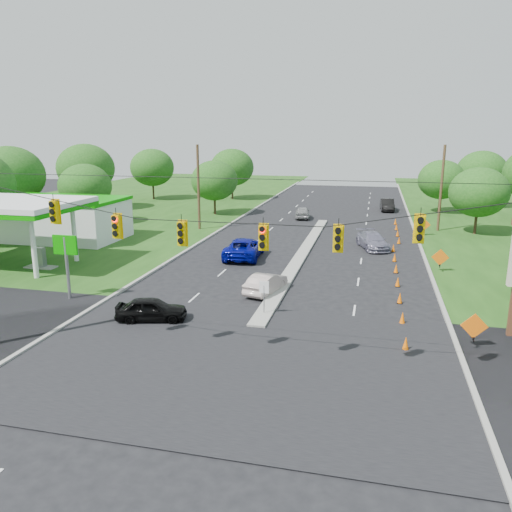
% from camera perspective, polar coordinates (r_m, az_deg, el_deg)
% --- Properties ---
extents(ground, '(160.00, 160.00, 0.00)m').
position_cam_1_polar(ground, '(23.40, -2.35, -11.87)').
color(ground, black).
rests_on(ground, ground).
extents(cross_street, '(160.00, 14.00, 0.02)m').
position_cam_1_polar(cross_street, '(23.40, -2.35, -11.87)').
color(cross_street, black).
rests_on(cross_street, ground).
extents(curb_left, '(0.25, 110.00, 0.16)m').
position_cam_1_polar(curb_left, '(53.68, -4.05, 2.94)').
color(curb_left, gray).
rests_on(curb_left, ground).
extents(curb_right, '(0.25, 110.00, 0.16)m').
position_cam_1_polar(curb_right, '(51.45, 17.96, 1.81)').
color(curb_right, gray).
rests_on(curb_right, ground).
extents(median, '(1.00, 34.00, 0.18)m').
position_cam_1_polar(median, '(42.88, 5.28, 0.12)').
color(median, gray).
rests_on(median, ground).
extents(median_sign, '(0.55, 0.06, 2.05)m').
position_cam_1_polar(median_sign, '(28.26, 0.93, -4.04)').
color(median_sign, gray).
rests_on(median_sign, ground).
extents(signal_span, '(25.60, 0.32, 9.00)m').
position_cam_1_polar(signal_span, '(20.79, -3.37, -0.60)').
color(signal_span, '#422D1C').
rests_on(signal_span, ground).
extents(utility_pole_far_left, '(0.28, 0.28, 9.00)m').
position_cam_1_polar(utility_pole_far_left, '(53.79, -6.59, 7.75)').
color(utility_pole_far_left, '#422D1C').
rests_on(utility_pole_far_left, ground).
extents(utility_pole_far_right, '(0.28, 0.28, 9.00)m').
position_cam_1_polar(utility_pole_far_right, '(55.95, 20.41, 7.22)').
color(utility_pole_far_right, '#422D1C').
rests_on(utility_pole_far_right, ground).
extents(gas_station, '(18.40, 19.70, 5.20)m').
position_cam_1_polar(gas_station, '(50.65, -22.37, 4.23)').
color(gas_station, white).
rests_on(gas_station, ground).
extents(cone_0, '(0.32, 0.32, 0.70)m').
position_cam_1_polar(cone_0, '(25.31, 16.74, -9.55)').
color(cone_0, '#FF6704').
rests_on(cone_0, ground).
extents(cone_1, '(0.32, 0.32, 0.70)m').
position_cam_1_polar(cone_1, '(28.56, 16.39, -6.80)').
color(cone_1, '#FF6704').
rests_on(cone_1, ground).
extents(cone_2, '(0.32, 0.32, 0.70)m').
position_cam_1_polar(cone_2, '(31.86, 16.12, -4.62)').
color(cone_2, '#FF6704').
rests_on(cone_2, ground).
extents(cone_3, '(0.32, 0.32, 0.70)m').
position_cam_1_polar(cone_3, '(35.20, 15.90, -2.85)').
color(cone_3, '#FF6704').
rests_on(cone_3, ground).
extents(cone_4, '(0.32, 0.32, 0.70)m').
position_cam_1_polar(cone_4, '(38.57, 15.72, -1.38)').
color(cone_4, '#FF6704').
rests_on(cone_4, ground).
extents(cone_5, '(0.32, 0.32, 0.70)m').
position_cam_1_polar(cone_5, '(41.96, 15.56, -0.16)').
color(cone_5, '#FF6704').
rests_on(cone_5, ground).
extents(cone_6, '(0.32, 0.32, 0.70)m').
position_cam_1_polar(cone_6, '(45.37, 15.43, 0.89)').
color(cone_6, '#FF6704').
rests_on(cone_6, ground).
extents(cone_7, '(0.32, 0.32, 0.70)m').
position_cam_1_polar(cone_7, '(48.81, 16.03, 1.75)').
color(cone_7, '#FF6704').
rests_on(cone_7, ground).
extents(cone_8, '(0.32, 0.32, 0.70)m').
position_cam_1_polar(cone_8, '(52.24, 15.88, 2.53)').
color(cone_8, '#FF6704').
rests_on(cone_8, ground).
extents(cone_9, '(0.32, 0.32, 0.70)m').
position_cam_1_polar(cone_9, '(55.68, 15.76, 3.21)').
color(cone_9, '#FF6704').
rests_on(cone_9, ground).
extents(cone_10, '(0.32, 0.32, 0.70)m').
position_cam_1_polar(cone_10, '(59.13, 15.65, 3.82)').
color(cone_10, '#FF6704').
rests_on(cone_10, ground).
extents(work_sign_0, '(1.27, 0.58, 1.37)m').
position_cam_1_polar(work_sign_0, '(26.37, 23.66, -7.46)').
color(work_sign_0, black).
rests_on(work_sign_0, ground).
extents(work_sign_1, '(1.27, 0.58, 1.37)m').
position_cam_1_polar(work_sign_1, '(39.63, 20.30, -0.22)').
color(work_sign_1, black).
rests_on(work_sign_1, ground).
extents(work_sign_2, '(1.27, 0.58, 1.37)m').
position_cam_1_polar(work_sign_2, '(53.27, 18.65, 3.35)').
color(work_sign_2, black).
rests_on(work_sign_2, ground).
extents(tree_2, '(5.88, 5.88, 6.86)m').
position_cam_1_polar(tree_2, '(59.76, -18.96, 7.55)').
color(tree_2, black).
rests_on(tree_2, ground).
extents(tree_3, '(7.56, 7.56, 8.82)m').
position_cam_1_polar(tree_3, '(71.28, -18.89, 9.47)').
color(tree_3, black).
rests_on(tree_3, ground).
extents(tree_4, '(6.72, 6.72, 7.84)m').
position_cam_1_polar(tree_4, '(79.94, -11.78, 9.87)').
color(tree_4, black).
rests_on(tree_4, ground).
extents(tree_5, '(5.88, 5.88, 6.86)m').
position_cam_1_polar(tree_5, '(63.70, -4.78, 8.59)').
color(tree_5, black).
rests_on(tree_5, ground).
extents(tree_6, '(6.72, 6.72, 7.84)m').
position_cam_1_polar(tree_6, '(78.53, -2.75, 10.07)').
color(tree_6, black).
rests_on(tree_6, ground).
extents(tree_9, '(5.88, 5.88, 6.86)m').
position_cam_1_polar(tree_9, '(55.51, 24.12, 6.66)').
color(tree_9, black).
rests_on(tree_9, ground).
extents(tree_11, '(6.72, 6.72, 7.84)m').
position_cam_1_polar(tree_11, '(76.76, 24.37, 8.78)').
color(tree_11, black).
rests_on(tree_11, ground).
extents(tree_12, '(5.88, 5.88, 6.86)m').
position_cam_1_polar(tree_12, '(68.99, 20.43, 8.18)').
color(tree_12, black).
rests_on(tree_12, ground).
extents(tree_14, '(7.56, 7.56, 8.82)m').
position_cam_1_polar(tree_14, '(62.73, -26.29, 8.28)').
color(tree_14, black).
rests_on(tree_14, ground).
extents(black_sedan, '(4.16, 2.49, 1.33)m').
position_cam_1_polar(black_sedan, '(28.38, -11.86, -5.98)').
color(black_sedan, black).
rests_on(black_sedan, ground).
extents(white_sedan, '(2.31, 4.20, 1.31)m').
position_cam_1_polar(white_sedan, '(32.51, 1.13, -3.12)').
color(white_sedan, beige).
rests_on(white_sedan, ground).
extents(blue_pickup, '(3.17, 6.18, 1.67)m').
position_cam_1_polar(blue_pickup, '(41.67, -1.34, 0.95)').
color(blue_pickup, '#050A8D').
rests_on(blue_pickup, ground).
extents(silver_car_far, '(3.49, 5.40, 1.45)m').
position_cam_1_polar(silver_car_far, '(46.18, 13.16, 1.73)').
color(silver_car_far, slate).
rests_on(silver_car_far, ground).
extents(silver_car_oncoming, '(2.32, 4.48, 1.46)m').
position_cam_1_polar(silver_car_oncoming, '(61.32, 5.34, 4.98)').
color(silver_car_oncoming, gray).
rests_on(silver_car_oncoming, ground).
extents(dark_car_receding, '(1.94, 4.90, 1.59)m').
position_cam_1_polar(dark_car_receding, '(69.44, 14.76, 5.68)').
color(dark_car_receding, black).
rests_on(dark_car_receding, ground).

